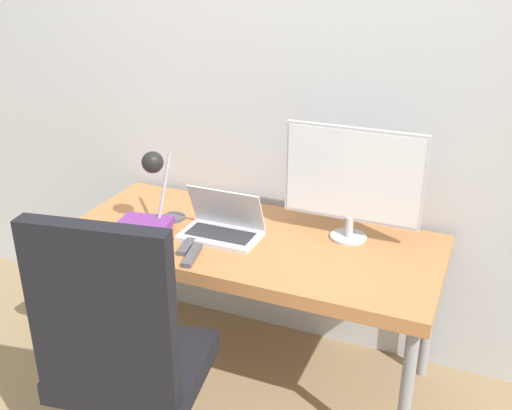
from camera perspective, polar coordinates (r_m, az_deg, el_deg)
wall_back at (r=2.84m, az=2.93°, el=10.85°), size 8.00×0.05×2.60m
desk at (r=2.68m, az=-0.56°, el=-4.27°), size 1.67×0.74×0.73m
laptop at (r=2.66m, az=-3.22°, el=-2.03°), size 0.35×0.21×0.21m
monitor at (r=2.57m, az=9.18°, el=2.51°), size 0.60×0.16×0.50m
desk_lamp at (r=2.66m, az=-9.40°, el=2.94°), size 0.11×0.25×0.38m
office_chair at (r=2.21m, az=-12.77°, el=-13.08°), size 0.59×0.57×1.15m
book_stack at (r=2.75m, az=-10.39°, el=-1.84°), size 0.24×0.19×0.06m
tv_remote at (r=2.50m, az=-6.12°, el=-4.81°), size 0.08×0.18×0.02m
media_remote at (r=2.57m, az=-6.66°, el=-3.96°), size 0.06×0.14×0.02m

